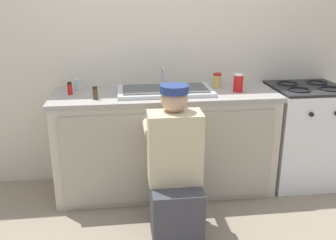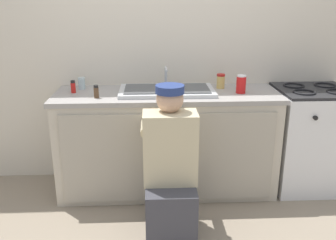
# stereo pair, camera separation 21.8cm
# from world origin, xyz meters

# --- Properties ---
(ground_plane) EXTENTS (12.00, 12.00, 0.00)m
(ground_plane) POSITION_xyz_m (0.00, 0.00, 0.00)
(ground_plane) COLOR gray
(back_wall) EXTENTS (6.00, 0.10, 2.50)m
(back_wall) POSITION_xyz_m (0.00, 0.65, 1.25)
(back_wall) COLOR beige
(back_wall) RESTS_ON ground_plane
(counter_cabinet) EXTENTS (1.87, 0.62, 0.86)m
(counter_cabinet) POSITION_xyz_m (0.00, 0.29, 0.43)
(counter_cabinet) COLOR beige
(counter_cabinet) RESTS_ON ground_plane
(countertop) EXTENTS (1.91, 0.62, 0.04)m
(countertop) POSITION_xyz_m (0.00, 0.30, 0.88)
(countertop) COLOR #9E9993
(countertop) RESTS_ON counter_cabinet
(sink_double_basin) EXTENTS (0.80, 0.44, 0.19)m
(sink_double_basin) POSITION_xyz_m (0.00, 0.30, 0.92)
(sink_double_basin) COLOR silver
(sink_double_basin) RESTS_ON countertop
(stove_range) EXTENTS (0.63, 0.62, 0.93)m
(stove_range) POSITION_xyz_m (1.28, 0.30, 0.46)
(stove_range) COLOR white
(stove_range) RESTS_ON ground_plane
(plumber_person) EXTENTS (0.42, 0.61, 1.10)m
(plumber_person) POSITION_xyz_m (-0.01, -0.36, 0.46)
(plumber_person) COLOR #3F3F47
(plumber_person) RESTS_ON ground_plane
(water_glass) EXTENTS (0.06, 0.06, 0.10)m
(water_glass) POSITION_xyz_m (-0.74, 0.47, 0.95)
(water_glass) COLOR #ADC6CC
(water_glass) RESTS_ON countertop
(spice_bottle_pepper) EXTENTS (0.04, 0.04, 0.10)m
(spice_bottle_pepper) POSITION_xyz_m (-0.57, 0.15, 0.95)
(spice_bottle_pepper) COLOR #513823
(spice_bottle_pepper) RESTS_ON countertop
(spice_bottle_red) EXTENTS (0.04, 0.04, 0.10)m
(spice_bottle_red) POSITION_xyz_m (-0.79, 0.33, 0.95)
(spice_bottle_red) COLOR red
(spice_bottle_red) RESTS_ON countertop
(condiment_jar) EXTENTS (0.07, 0.07, 0.13)m
(condiment_jar) POSITION_xyz_m (0.48, 0.43, 0.96)
(condiment_jar) COLOR #DBB760
(condiment_jar) RESTS_ON countertop
(soda_cup_red) EXTENTS (0.08, 0.08, 0.15)m
(soda_cup_red) POSITION_xyz_m (0.62, 0.25, 0.98)
(soda_cup_red) COLOR red
(soda_cup_red) RESTS_ON countertop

